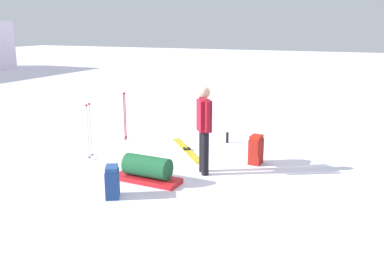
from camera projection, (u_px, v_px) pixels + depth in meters
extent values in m
plane|color=white|center=(192.00, 158.00, 9.04)|extent=(80.00, 80.00, 0.00)
cylinder|color=black|center=(203.00, 151.00, 8.10)|extent=(0.14, 0.14, 0.85)
cylinder|color=black|center=(205.00, 154.00, 7.91)|extent=(0.14, 0.14, 0.85)
cube|color=maroon|center=(204.00, 116.00, 7.83)|extent=(0.40, 0.38, 0.60)
cylinder|color=maroon|center=(201.00, 112.00, 8.05)|extent=(0.09, 0.09, 0.58)
cylinder|color=maroon|center=(207.00, 117.00, 7.60)|extent=(0.09, 0.09, 0.58)
sphere|color=tan|center=(204.00, 93.00, 7.73)|extent=(0.22, 0.22, 0.22)
cube|color=gold|center=(185.00, 150.00, 9.57)|extent=(1.58, 1.32, 0.02)
cube|color=black|center=(185.00, 149.00, 9.56)|extent=(0.15, 0.14, 0.03)
cube|color=gold|center=(189.00, 150.00, 9.60)|extent=(1.58, 1.32, 0.02)
cube|color=black|center=(189.00, 148.00, 9.59)|extent=(0.15, 0.14, 0.03)
cube|color=navy|center=(112.00, 184.00, 6.92)|extent=(0.40, 0.36, 0.46)
cube|color=#264989|center=(112.00, 169.00, 6.86)|extent=(0.36, 0.32, 0.08)
cube|color=maroon|center=(256.00, 151.00, 8.60)|extent=(0.34, 0.26, 0.53)
cube|color=#AB2011|center=(256.00, 137.00, 8.52)|extent=(0.30, 0.24, 0.08)
cylinder|color=beige|center=(88.00, 134.00, 8.76)|extent=(0.02, 0.02, 1.16)
sphere|color=#A51919|center=(86.00, 105.00, 8.61)|extent=(0.05, 0.05, 0.05)
cylinder|color=black|center=(90.00, 157.00, 8.88)|extent=(0.07, 0.07, 0.01)
cylinder|color=beige|center=(91.00, 132.00, 8.92)|extent=(0.02, 0.02, 1.16)
sphere|color=#A51919|center=(89.00, 104.00, 8.77)|extent=(0.05, 0.05, 0.05)
cylinder|color=black|center=(92.00, 155.00, 9.04)|extent=(0.07, 0.07, 0.01)
cylinder|color=maroon|center=(124.00, 118.00, 10.26)|extent=(0.02, 0.02, 1.15)
sphere|color=#A51919|center=(123.00, 94.00, 10.12)|extent=(0.05, 0.05, 0.05)
cylinder|color=black|center=(125.00, 138.00, 10.39)|extent=(0.07, 0.07, 0.01)
cylinder|color=maroon|center=(126.00, 117.00, 10.38)|extent=(0.02, 0.02, 1.15)
sphere|color=#A51919|center=(125.00, 93.00, 10.23)|extent=(0.05, 0.05, 0.05)
cylinder|color=black|center=(126.00, 137.00, 10.50)|extent=(0.07, 0.07, 0.01)
cube|color=red|center=(148.00, 179.00, 7.66)|extent=(0.52, 1.28, 0.09)
cylinder|color=#1B5731|center=(147.00, 166.00, 7.60)|extent=(0.45, 0.90, 0.40)
cylinder|color=black|center=(227.00, 138.00, 10.17)|extent=(0.07, 0.07, 0.26)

